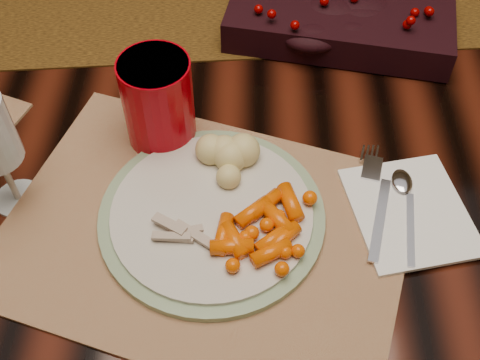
{
  "coord_description": "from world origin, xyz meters",
  "views": [
    {
      "loc": [
        -0.02,
        -0.74,
        1.37
      ],
      "look_at": [
        -0.02,
        -0.29,
        0.8
      ],
      "focal_mm": 45.0,
      "sensor_mm": 36.0,
      "label": 1
    }
  ],
  "objects_px": {
    "centerpiece": "(341,14)",
    "turkey_shreds": "(182,227)",
    "dinner_plate": "(212,215)",
    "baby_carrots": "(251,226)",
    "mashed_potatoes": "(230,158)",
    "dining_table": "(255,197)",
    "napkin": "(410,212)",
    "red_cup": "(158,102)",
    "placemat_main": "(205,232)"
  },
  "relations": [
    {
      "from": "centerpiece",
      "to": "turkey_shreds",
      "type": "xyz_separation_m",
      "value": [
        -0.22,
        -0.4,
        -0.01
      ]
    },
    {
      "from": "centerpiece",
      "to": "dinner_plate",
      "type": "height_order",
      "value": "centerpiece"
    },
    {
      "from": "baby_carrots",
      "to": "turkey_shreds",
      "type": "relative_size",
      "value": 1.63
    },
    {
      "from": "mashed_potatoes",
      "to": "turkey_shreds",
      "type": "bearing_deg",
      "value": -119.98
    },
    {
      "from": "dining_table",
      "to": "turkey_shreds",
      "type": "height_order",
      "value": "turkey_shreds"
    },
    {
      "from": "centerpiece",
      "to": "dinner_plate",
      "type": "xyz_separation_m",
      "value": [
        -0.19,
        -0.37,
        -0.03
      ]
    },
    {
      "from": "baby_carrots",
      "to": "napkin",
      "type": "height_order",
      "value": "baby_carrots"
    },
    {
      "from": "baby_carrots",
      "to": "turkey_shreds",
      "type": "height_order",
      "value": "baby_carrots"
    },
    {
      "from": "mashed_potatoes",
      "to": "turkey_shreds",
      "type": "distance_m",
      "value": 0.11
    },
    {
      "from": "baby_carrots",
      "to": "red_cup",
      "type": "distance_m",
      "value": 0.21
    },
    {
      "from": "centerpiece",
      "to": "mashed_potatoes",
      "type": "height_order",
      "value": "centerpiece"
    },
    {
      "from": "baby_carrots",
      "to": "mashed_potatoes",
      "type": "distance_m",
      "value": 0.1
    },
    {
      "from": "baby_carrots",
      "to": "red_cup",
      "type": "xyz_separation_m",
      "value": [
        -0.12,
        0.17,
        0.04
      ]
    },
    {
      "from": "centerpiece",
      "to": "dining_table",
      "type": "bearing_deg",
      "value": -156.67
    },
    {
      "from": "dinner_plate",
      "to": "red_cup",
      "type": "height_order",
      "value": "red_cup"
    },
    {
      "from": "red_cup",
      "to": "centerpiece",
      "type": "bearing_deg",
      "value": 41.69
    },
    {
      "from": "dining_table",
      "to": "baby_carrots",
      "type": "height_order",
      "value": "baby_carrots"
    },
    {
      "from": "dining_table",
      "to": "red_cup",
      "type": "bearing_deg",
      "value": -126.95
    },
    {
      "from": "baby_carrots",
      "to": "turkey_shreds",
      "type": "xyz_separation_m",
      "value": [
        -0.08,
        -0.0,
        -0.0
      ]
    },
    {
      "from": "napkin",
      "to": "red_cup",
      "type": "bearing_deg",
      "value": 146.07
    },
    {
      "from": "dinner_plate",
      "to": "mashed_potatoes",
      "type": "relative_size",
      "value": 3.14
    },
    {
      "from": "baby_carrots",
      "to": "napkin",
      "type": "xyz_separation_m",
      "value": [
        0.2,
        0.04,
        -0.02
      ]
    },
    {
      "from": "dinner_plate",
      "to": "red_cup",
      "type": "relative_size",
      "value": 2.18
    },
    {
      "from": "dining_table",
      "to": "centerpiece",
      "type": "height_order",
      "value": "centerpiece"
    },
    {
      "from": "centerpiece",
      "to": "red_cup",
      "type": "bearing_deg",
      "value": -138.31
    },
    {
      "from": "mashed_potatoes",
      "to": "napkin",
      "type": "bearing_deg",
      "value": -13.27
    },
    {
      "from": "napkin",
      "to": "baby_carrots",
      "type": "bearing_deg",
      "value": 179.0
    },
    {
      "from": "red_cup",
      "to": "dining_table",
      "type": "bearing_deg",
      "value": 53.05
    },
    {
      "from": "placemat_main",
      "to": "red_cup",
      "type": "bearing_deg",
      "value": 130.38
    },
    {
      "from": "centerpiece",
      "to": "napkin",
      "type": "relative_size",
      "value": 2.17
    },
    {
      "from": "dining_table",
      "to": "placemat_main",
      "type": "relative_size",
      "value": 3.75
    },
    {
      "from": "centerpiece",
      "to": "turkey_shreds",
      "type": "relative_size",
      "value": 5.0
    },
    {
      "from": "dining_table",
      "to": "centerpiece",
      "type": "distance_m",
      "value": 0.44
    },
    {
      "from": "placemat_main",
      "to": "mashed_potatoes",
      "type": "relative_size",
      "value": 5.41
    },
    {
      "from": "placemat_main",
      "to": "baby_carrots",
      "type": "bearing_deg",
      "value": 9.74
    },
    {
      "from": "baby_carrots",
      "to": "red_cup",
      "type": "height_order",
      "value": "red_cup"
    },
    {
      "from": "baby_carrots",
      "to": "turkey_shreds",
      "type": "bearing_deg",
      "value": -178.43
    },
    {
      "from": "dinner_plate",
      "to": "mashed_potatoes",
      "type": "distance_m",
      "value": 0.08
    },
    {
      "from": "centerpiece",
      "to": "placemat_main",
      "type": "bearing_deg",
      "value": -116.46
    },
    {
      "from": "baby_carrots",
      "to": "napkin",
      "type": "relative_size",
      "value": 0.71
    },
    {
      "from": "mashed_potatoes",
      "to": "dinner_plate",
      "type": "bearing_deg",
      "value": -108.02
    },
    {
      "from": "baby_carrots",
      "to": "mashed_potatoes",
      "type": "height_order",
      "value": "mashed_potatoes"
    },
    {
      "from": "placemat_main",
      "to": "baby_carrots",
      "type": "relative_size",
      "value": 4.24
    },
    {
      "from": "dining_table",
      "to": "turkey_shreds",
      "type": "distance_m",
      "value": 0.54
    },
    {
      "from": "dining_table",
      "to": "napkin",
      "type": "distance_m",
      "value": 0.52
    },
    {
      "from": "centerpiece",
      "to": "red_cup",
      "type": "height_order",
      "value": "red_cup"
    },
    {
      "from": "centerpiece",
      "to": "dinner_plate",
      "type": "distance_m",
      "value": 0.42
    },
    {
      "from": "turkey_shreds",
      "to": "napkin",
      "type": "relative_size",
      "value": 0.43
    },
    {
      "from": "centerpiece",
      "to": "mashed_potatoes",
      "type": "distance_m",
      "value": 0.35
    },
    {
      "from": "dinner_plate",
      "to": "dining_table",
      "type": "bearing_deg",
      "value": 79.45
    }
  ]
}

